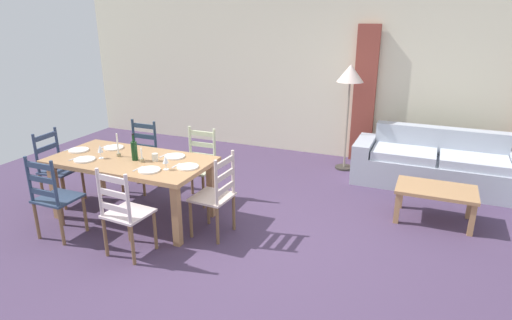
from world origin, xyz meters
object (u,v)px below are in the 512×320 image
dining_chair_head_west (57,167)px  wine_glass_near_left (100,149)px  dining_chair_near_right (124,213)px  dining_chair_far_left (141,156)px  coffee_table (436,193)px  dining_chair_head_east (216,195)px  dining_chair_near_left (54,197)px  dining_chair_far_right (199,165)px  couch (437,166)px  standing_lamp (350,80)px  dining_table (131,166)px  wine_glass_near_right (165,160)px  wine_bottle (134,150)px  coffee_cup_primary (155,157)px

dining_chair_head_west → wine_glass_near_left: 0.95m
dining_chair_near_right → wine_glass_near_left: dining_chair_near_right is taller
dining_chair_head_west → dining_chair_far_left: bearing=48.3°
coffee_table → dining_chair_head_east: bearing=-149.7°
dining_chair_head_east → dining_chair_near_left: bearing=-155.4°
dining_chair_far_right → couch: bearing=31.3°
couch → dining_chair_far_left: bearing=-155.7°
dining_chair_near_left → dining_chair_head_east: size_ratio=1.00×
standing_lamp → dining_table: bearing=-126.5°
wine_glass_near_left → dining_chair_head_east: bearing=4.4°
dining_chair_far_left → dining_chair_head_east: size_ratio=1.00×
wine_glass_near_right → standing_lamp: standing_lamp is taller
dining_chair_far_right → dining_chair_head_west: size_ratio=1.00×
wine_glass_near_left → wine_glass_near_right: size_ratio=1.00×
couch → standing_lamp: size_ratio=1.39×
dining_chair_far_right → wine_glass_near_left: size_ratio=5.96×
dining_chair_far_right → dining_chair_head_west: 1.82m
dining_table → dining_chair_near_left: bearing=-122.4°
couch → dining_chair_head_east: bearing=-131.4°
dining_table → dining_chair_head_west: bearing=-179.5°
dining_chair_far_left → wine_glass_near_right: dining_chair_far_left is taller
dining_chair_head_east → wine_glass_near_left: bearing=-175.6°
couch → wine_bottle: bearing=-142.3°
dining_chair_near_left → wine_glass_near_left: 0.74m
dining_chair_far_left → wine_glass_near_left: 1.00m
dining_chair_head_east → standing_lamp: bearing=72.2°
dining_chair_near_right → dining_chair_far_right: (-0.01, 1.50, 0.00)m
dining_chair_far_right → wine_glass_near_right: bearing=-81.9°
dining_chair_far_right → wine_glass_near_right: 0.99m
dining_chair_far_left → coffee_table: size_ratio=1.07×
dining_table → coffee_table: size_ratio=2.11×
dining_chair_near_right → wine_glass_near_right: 0.72m
dining_chair_head_east → wine_glass_near_right: dining_chair_head_east is taller
wine_bottle → dining_chair_far_right: bearing=63.6°
dining_chair_near_right → wine_bottle: 0.92m
dining_chair_far_left → wine_bottle: wine_bottle is taller
dining_table → wine_glass_near_left: size_ratio=11.80×
dining_table → dining_chair_head_east: size_ratio=1.98×
dining_table → wine_bottle: wine_bottle is taller
dining_chair_near_left → coffee_cup_primary: bearing=45.0°
dining_chair_near_right → coffee_table: size_ratio=1.07×
dining_chair_near_right → standing_lamp: bearing=66.2°
dining_chair_far_right → dining_chair_near_right: bearing=-89.5°
coffee_table → dining_chair_head_west: bearing=-164.0°
coffee_table → couch: bearing=90.4°
dining_chair_near_right → coffee_table: 3.53m
dining_chair_far_right → coffee_cup_primary: dining_chair_far_right is taller
dining_chair_head_east → couch: size_ratio=0.42×
wine_bottle → couch: 4.17m
dining_chair_near_right → wine_glass_near_right: (0.12, 0.60, 0.38)m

